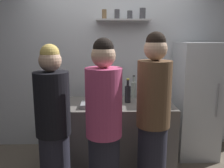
# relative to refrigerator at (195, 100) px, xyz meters

# --- Properties ---
(back_wall_assembly) EXTENTS (4.80, 0.32, 2.60)m
(back_wall_assembly) POSITION_rel_refrigerator_xyz_m (-1.17, 0.40, 0.48)
(back_wall_assembly) COLOR white
(back_wall_assembly) RESTS_ON ground
(refrigerator) EXTENTS (0.56, 0.67, 1.65)m
(refrigerator) POSITION_rel_refrigerator_xyz_m (0.00, 0.00, 0.00)
(refrigerator) COLOR silver
(refrigerator) RESTS_ON ground
(counter) EXTENTS (1.55, 0.73, 0.89)m
(counter) POSITION_rel_refrigerator_xyz_m (-1.22, -0.37, -0.38)
(counter) COLOR #66605B
(counter) RESTS_ON ground
(baking_pan) EXTENTS (0.34, 0.24, 0.05)m
(baking_pan) POSITION_rel_refrigerator_xyz_m (-1.44, -0.52, 0.09)
(baking_pan) COLOR gray
(baking_pan) RESTS_ON counter
(utensil_holder) EXTENTS (0.12, 0.12, 0.22)m
(utensil_holder) POSITION_rel_refrigerator_xyz_m (-0.71, -0.17, 0.12)
(utensil_holder) COLOR #B2B2B7
(utensil_holder) RESTS_ON counter
(wine_bottle_dark_glass) EXTENTS (0.08, 0.08, 0.31)m
(wine_bottle_dark_glass) POSITION_rel_refrigerator_xyz_m (-1.02, -0.34, 0.18)
(wine_bottle_dark_glass) COLOR black
(wine_bottle_dark_glass) RESTS_ON counter
(wine_bottle_amber_glass) EXTENTS (0.07, 0.07, 0.28)m
(wine_bottle_amber_glass) POSITION_rel_refrigerator_xyz_m (-1.20, -0.21, 0.17)
(wine_bottle_amber_glass) COLOR #472814
(wine_bottle_amber_glass) RESTS_ON counter
(wine_bottle_pale_glass) EXTENTS (0.07, 0.07, 0.31)m
(wine_bottle_pale_glass) POSITION_rel_refrigerator_xyz_m (-0.92, -0.08, 0.18)
(wine_bottle_pale_glass) COLOR #B2BFB2
(wine_bottle_pale_glass) RESTS_ON counter
(water_bottle_plastic) EXTENTS (0.09, 0.09, 0.25)m
(water_bottle_plastic) POSITION_rel_refrigerator_xyz_m (-0.61, -0.67, 0.18)
(water_bottle_plastic) COLOR silver
(water_bottle_plastic) RESTS_ON counter
(person_blonde) EXTENTS (0.34, 0.34, 1.66)m
(person_blonde) POSITION_rel_refrigerator_xyz_m (-1.82, -1.10, -0.00)
(person_blonde) COLOR #262633
(person_blonde) RESTS_ON ground
(person_pink_top) EXTENTS (0.34, 0.34, 1.72)m
(person_pink_top) POSITION_rel_refrigerator_xyz_m (-1.33, -1.21, 0.03)
(person_pink_top) COLOR #262633
(person_pink_top) RESTS_ON ground
(person_brown_jacket) EXTENTS (0.34, 0.34, 1.77)m
(person_brown_jacket) POSITION_rel_refrigerator_xyz_m (-0.83, -1.04, 0.06)
(person_brown_jacket) COLOR #262633
(person_brown_jacket) RESTS_ON ground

